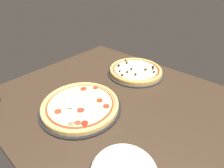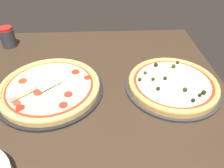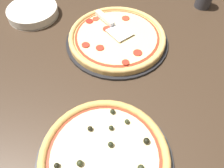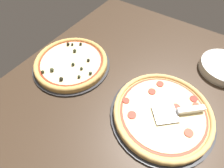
{
  "view_description": "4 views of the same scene",
  "coord_description": "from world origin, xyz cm",
  "px_view_note": "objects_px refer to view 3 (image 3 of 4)",
  "views": [
    {
      "loc": [
        52.15,
        -60.29,
        61.17
      ],
      "look_at": [
        -7.04,
        7.37,
        3.0
      ],
      "focal_mm": 28.0,
      "sensor_mm": 36.0,
      "label": 1
    },
    {
      "loc": [
        62.58,
        3.94,
        57.92
      ],
      "look_at": [
        -7.04,
        7.37,
        3.0
      ],
      "focal_mm": 35.0,
      "sensor_mm": 36.0,
      "label": 2
    },
    {
      "loc": [
        -10.66,
        52.61,
        63.32
      ],
      "look_at": [
        -7.04,
        7.37,
        3.0
      ],
      "focal_mm": 35.0,
      "sensor_mm": 36.0,
      "label": 3
    },
    {
      "loc": [
        -46.86,
        -19.7,
        65.99
      ],
      "look_at": [
        -7.04,
        7.37,
        3.0
      ],
      "focal_mm": 28.0,
      "sensor_mm": 36.0,
      "label": 4
    }
  ],
  "objects_px": {
    "pizza_back": "(104,157)",
    "serving_spatula": "(109,22)",
    "pizza_front": "(117,37)",
    "plate_stack": "(33,12)"
  },
  "relations": [
    {
      "from": "pizza_back",
      "to": "serving_spatula",
      "type": "distance_m",
      "value": 0.57
    },
    {
      "from": "pizza_back",
      "to": "serving_spatula",
      "type": "height_order",
      "value": "serving_spatula"
    },
    {
      "from": "pizza_front",
      "to": "pizza_back",
      "type": "distance_m",
      "value": 0.5
    },
    {
      "from": "pizza_front",
      "to": "serving_spatula",
      "type": "relative_size",
      "value": 2.16
    },
    {
      "from": "pizza_front",
      "to": "pizza_back",
      "type": "bearing_deg",
      "value": 89.78
    },
    {
      "from": "pizza_front",
      "to": "pizza_back",
      "type": "height_order",
      "value": "pizza_back"
    },
    {
      "from": "plate_stack",
      "to": "pizza_front",
      "type": "bearing_deg",
      "value": 160.01
    },
    {
      "from": "pizza_back",
      "to": "plate_stack",
      "type": "height_order",
      "value": "pizza_back"
    },
    {
      "from": "pizza_back",
      "to": "plate_stack",
      "type": "relative_size",
      "value": 1.59
    },
    {
      "from": "plate_stack",
      "to": "serving_spatula",
      "type": "bearing_deg",
      "value": 167.67
    }
  ]
}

